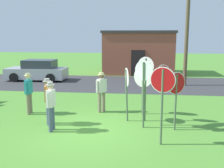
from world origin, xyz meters
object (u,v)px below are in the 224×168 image
object	(u,v)px
person_in_dark_shirt	(102,90)
utility_pole	(187,27)
stop_sign_center_cluster	(143,82)
stop_sign_rear_left	(163,84)
person_with_sunhat	(29,91)
stop_sign_nearest	(176,91)
stop_sign_leaning_right	(146,78)
stop_sign_leaning_left	(144,83)
stop_sign_far_back	(127,85)
person_on_left	(51,104)
parked_car_on_street	(38,71)
person_holding_notes	(48,99)
stop_sign_low_front	(162,92)

from	to	relation	value
person_in_dark_shirt	utility_pole	bearing A→B (deg)	56.19
stop_sign_center_cluster	stop_sign_rear_left	size ratio (longest dim) A/B	0.89
person_with_sunhat	stop_sign_nearest	bearing A→B (deg)	-12.50
stop_sign_leaning_right	stop_sign_nearest	bearing A→B (deg)	-40.43
stop_sign_leaning_left	stop_sign_rear_left	bearing A→B (deg)	27.22
stop_sign_leaning_left	stop_sign_nearest	size ratio (longest dim) A/B	1.18
stop_sign_center_cluster	stop_sign_far_back	distance (m)	1.20
stop_sign_leaning_left	stop_sign_nearest	xyz separation A→B (m)	(1.12, -0.09, -0.25)
utility_pole	person_on_left	xyz separation A→B (m)	(-5.89, -9.24, -2.79)
stop_sign_far_back	stop_sign_rear_left	distance (m)	1.37
parked_car_on_street	person_on_left	bearing A→B (deg)	-65.77
stop_sign_center_cluster	stop_sign_leaning_left	xyz separation A→B (m)	(0.02, -1.73, 0.27)
parked_car_on_street	stop_sign_leaning_left	distance (m)	12.18
stop_sign_leaning_right	person_in_dark_shirt	size ratio (longest dim) A/B	1.44
parked_car_on_street	stop_sign_far_back	bearing A→B (deg)	-50.93
parked_car_on_street	person_holding_notes	xyz separation A→B (m)	(4.18, -9.40, 0.30)
stop_sign_far_back	stop_sign_rear_left	world-z (taller)	stop_sign_rear_left
utility_pole	person_with_sunhat	bearing A→B (deg)	-135.64
parked_car_on_street	stop_sign_leaning_right	distance (m)	11.63
stop_sign_far_back	person_holding_notes	size ratio (longest dim) A/B	1.20
stop_sign_leaning_left	person_in_dark_shirt	size ratio (longest dim) A/B	1.41
utility_pole	stop_sign_leaning_left	distance (m)	9.23
parked_car_on_street	person_with_sunhat	bearing A→B (deg)	-70.41
stop_sign_leaning_left	stop_sign_low_front	distance (m)	1.54
stop_sign_center_cluster	stop_sign_leaning_right	world-z (taller)	stop_sign_leaning_right
person_with_sunhat	person_holding_notes	xyz separation A→B (m)	(1.26, -1.21, 0.00)
person_with_sunhat	person_in_dark_shirt	size ratio (longest dim) A/B	1.00
stop_sign_nearest	stop_sign_rear_left	size ratio (longest dim) A/B	0.91
utility_pole	stop_sign_rear_left	distance (m)	8.75
stop_sign_low_front	person_holding_notes	size ratio (longest dim) A/B	1.38
utility_pole	stop_sign_rear_left	world-z (taller)	utility_pole
stop_sign_center_cluster	person_with_sunhat	world-z (taller)	stop_sign_center_cluster
stop_sign_low_front	stop_sign_rear_left	size ratio (longest dim) A/B	1.06
stop_sign_leaning_right	stop_sign_rear_left	xyz separation A→B (m)	(0.61, -0.44, -0.12)
stop_sign_far_back	stop_sign_nearest	xyz separation A→B (m)	(1.75, -0.79, -0.00)
person_holding_notes	person_in_dark_shirt	distance (m)	2.52
stop_sign_leaning_right	stop_sign_nearest	world-z (taller)	stop_sign_leaning_right
stop_sign_center_cluster	person_in_dark_shirt	bearing A→B (deg)	177.11
stop_sign_nearest	person_in_dark_shirt	xyz separation A→B (m)	(-2.89, 1.91, -0.43)
stop_sign_low_front	person_on_left	distance (m)	3.84
person_in_dark_shirt	stop_sign_nearest	bearing A→B (deg)	-33.47
stop_sign_leaning_right	stop_sign_far_back	world-z (taller)	stop_sign_leaning_right
utility_pole	person_holding_notes	distance (m)	10.96
stop_sign_leaning_right	person_holding_notes	size ratio (longest dim) A/B	1.44
person_holding_notes	person_in_dark_shirt	world-z (taller)	same
stop_sign_rear_left	person_holding_notes	bearing A→B (deg)	-175.22
stop_sign_far_back	person_on_left	distance (m)	2.91
stop_sign_leaning_right	stop_sign_far_back	distance (m)	0.76
stop_sign_far_back	stop_sign_center_cluster	bearing A→B (deg)	59.41
parked_car_on_street	stop_sign_low_front	bearing A→B (deg)	-52.77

